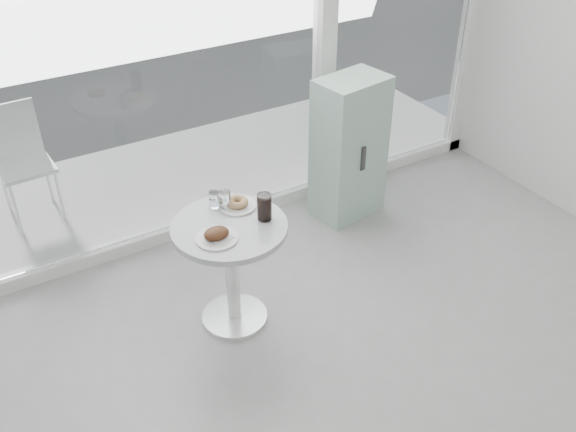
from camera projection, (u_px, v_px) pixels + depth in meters
storefront at (226, 10)px, 4.40m from camera, size 5.00×0.14×3.00m
main_table at (231, 254)px, 4.03m from camera, size 0.72×0.72×0.77m
patio_deck at (190, 173)px, 5.89m from camera, size 5.60×1.60×0.05m
mint_cabinet at (349, 148)px, 5.10m from camera, size 0.60×0.45×1.18m
patio_chair at (21, 156)px, 5.03m from camera, size 0.42×0.42×0.93m
plate_fritter at (217, 235)px, 3.78m from camera, size 0.26×0.26×0.07m
plate_donut at (237, 204)px, 4.07m from camera, size 0.24×0.24×0.06m
water_tumbler_a at (214, 201)px, 4.05m from camera, size 0.07×0.07×0.11m
water_tumbler_b at (225, 201)px, 4.04m from camera, size 0.07×0.07×0.12m
cola_glass at (264, 207)px, 3.92m from camera, size 0.09×0.09×0.17m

